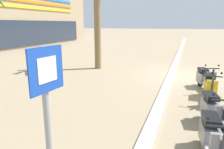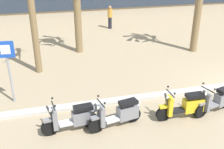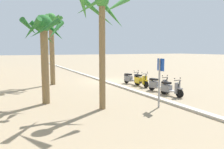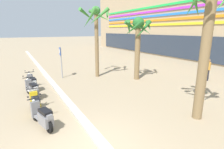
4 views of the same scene
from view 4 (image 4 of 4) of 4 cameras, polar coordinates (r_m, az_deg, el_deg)
name	(u,v)px [view 4 (image 4 of 4)]	position (r m, az deg, el deg)	size (l,w,h in m)	color
curb_strip	(102,144)	(6.14, -3.12, -21.60)	(60.00, 0.36, 0.12)	#BCB7AD
scooter_grey_mid_centre	(32,83)	(12.12, -24.32, -2.47)	(1.80, 0.56, 1.17)	black
scooter_grey_tail_end	(32,90)	(10.74, -24.32, -4.45)	(1.84, 0.69, 1.17)	black
scooter_yellow_far_back	(36,104)	(8.57, -23.42, -8.88)	(1.81, 0.56, 1.17)	black
scooter_grey_second_in_line	(42,117)	(7.40, -21.58, -12.50)	(1.78, 0.75, 1.17)	black
crossing_sign	(61,59)	(14.17, -16.19, 4.86)	(0.60, 0.15, 2.40)	#939399
palm_tree_near_sign	(97,24)	(13.96, -5.02, 15.90)	(2.58, 2.59, 5.39)	olive
palm_tree_by_mall_entrance	(210,15)	(7.83, 29.01, 16.50)	(2.25, 2.29, 5.66)	olive
palm_tree_far_corner	(138,34)	(13.22, 8.41, 12.78)	(2.21, 2.25, 4.57)	olive
pedestrian_strolling_near_curb	(208,69)	(14.79, 28.51, 1.50)	(0.34, 0.34, 1.62)	black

